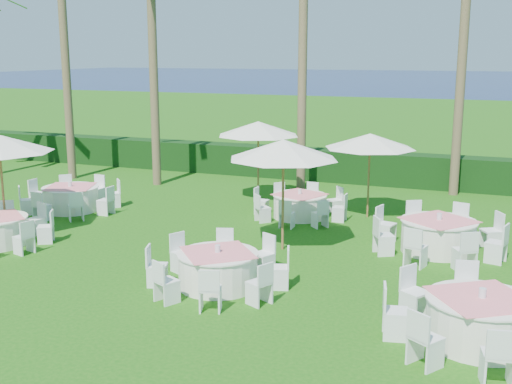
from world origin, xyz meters
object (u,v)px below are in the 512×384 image
Objects in this scene: umbrella_b at (283,149)px; umbrella_c at (258,129)px; banquet_table_e at (300,205)px; banquet_table_c at (480,319)px; umbrella_d at (370,141)px; banquet_table_d at (71,198)px; banquet_table_b at (218,269)px; banquet_table_f at (438,235)px.

umbrella_c is (-2.49, 4.73, -0.10)m from umbrella_b.
banquet_table_e is 3.21m from umbrella_c.
banquet_table_c is 8.82m from umbrella_d.
umbrella_b is 1.03× the size of umbrella_d.
banquet_table_d is (-12.45, 5.29, -0.03)m from banquet_table_c.
banquet_table_e is at bearing 99.92° from umbrella_b.
banquet_table_b is 8.41m from banquet_table_d.
umbrella_d reaches higher than banquet_table_c.
banquet_table_d is (-7.14, 4.45, 0.00)m from banquet_table_b.
banquet_table_b is at bearing -134.04° from banquet_table_f.
umbrella_d is at bearing 114.37° from banquet_table_c.
banquet_table_d is at bearing 156.96° from banquet_table_c.
banquet_table_b is at bearing -97.78° from umbrella_b.
banquet_table_d is 1.09× the size of umbrella_b.
umbrella_b is at bearing -10.75° from banquet_table_d.
banquet_table_d is at bearing -163.97° from umbrella_d.
banquet_table_d is 11.24m from banquet_table_f.
banquet_table_c is 1.21× the size of umbrella_c.
banquet_table_b is 0.98× the size of banquet_table_d.
banquet_table_b is 1.10× the size of umbrella_d.
banquet_table_d is at bearing 178.93° from banquet_table_f.
umbrella_c reaches higher than banquet_table_c.
umbrella_c reaches higher than banquet_table_b.
umbrella_d reaches higher than banquet_table_e.
umbrella_b reaches higher than banquet_table_b.
banquet_table_f is at bearing -25.18° from banquet_table_e.
banquet_table_d is 6.37m from umbrella_c.
umbrella_b reaches higher than banquet_table_e.
banquet_table_c is 1.16× the size of banquet_table_e.
umbrella_d is at bearing 16.03° from banquet_table_d.
banquet_table_c is 8.94m from banquet_table_e.
umbrella_b reaches higher than banquet_table_d.
banquet_table_b is 0.91× the size of banquet_table_f.
banquet_table_e is 1.01× the size of umbrella_b.
banquet_table_c reaches higher than banquet_table_e.
banquet_table_c is at bearing -65.63° from umbrella_d.
banquet_table_c is 5.23m from banquet_table_f.
umbrella_d is (-2.34, 2.77, 1.89)m from banquet_table_f.
umbrella_d is at bearing 21.93° from banquet_table_e.
umbrella_b is 1.03× the size of umbrella_c.
banquet_table_b is 1.05× the size of banquet_table_e.
banquet_table_d is 0.94× the size of banquet_table_f.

